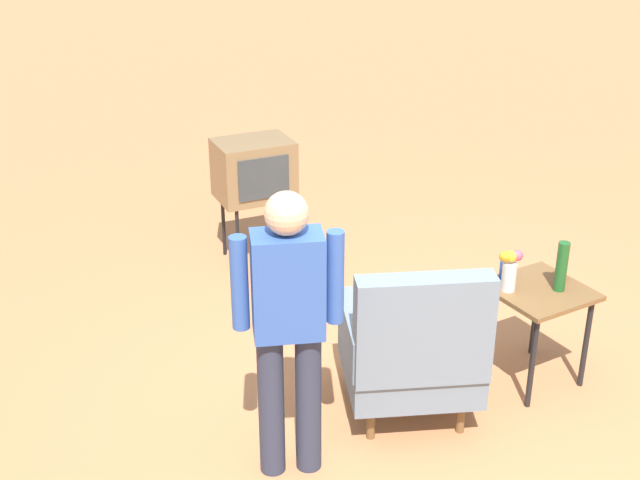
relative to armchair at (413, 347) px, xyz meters
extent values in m
plane|color=#C17A4C|center=(0.07, 0.02, -0.50)|extent=(60.00, 60.00, 0.00)
cylinder|color=brown|center=(-0.39, -0.23, -0.39)|extent=(0.05, 0.05, 0.22)
cylinder|color=brown|center=(0.09, -0.44, -0.39)|extent=(0.05, 0.05, 0.22)
cylinder|color=brown|center=(-0.18, 0.26, -0.39)|extent=(0.05, 0.05, 0.22)
cylinder|color=brown|center=(0.31, 0.04, -0.39)|extent=(0.05, 0.05, 0.22)
cube|color=slate|center=(-0.04, -0.09, -0.18)|extent=(1.00, 1.00, 0.20)
cube|color=slate|center=(0.09, 0.20, 0.24)|extent=(0.76, 0.46, 0.64)
cube|color=slate|center=(-0.33, 0.04, 0.05)|extent=(0.41, 0.68, 0.26)
cube|color=slate|center=(0.25, -0.22, 0.05)|extent=(0.41, 0.68, 0.26)
cylinder|color=black|center=(-1.14, -0.18, -0.19)|extent=(0.04, 0.04, 0.63)
cylinder|color=black|center=(-0.70, -0.18, -0.19)|extent=(0.04, 0.04, 0.63)
cylinder|color=black|center=(-1.14, 0.27, -0.19)|extent=(0.04, 0.04, 0.63)
cylinder|color=black|center=(-0.70, 0.27, -0.19)|extent=(0.04, 0.04, 0.63)
cube|color=brown|center=(-0.92, 0.04, 0.14)|extent=(0.56, 0.56, 0.03)
cylinder|color=black|center=(0.06, -2.29, -0.22)|extent=(0.03, 0.03, 0.55)
cylinder|color=black|center=(-0.38, -2.25, -0.22)|extent=(0.03, 0.03, 0.55)
cylinder|color=black|center=(0.02, -2.65, -0.22)|extent=(0.03, 0.03, 0.55)
cylinder|color=black|center=(-0.42, -2.60, -0.22)|extent=(0.03, 0.03, 0.55)
cube|color=olive|center=(-0.18, -2.45, 0.29)|extent=(0.64, 0.50, 0.48)
cube|color=#383D3F|center=(-0.16, -2.22, 0.29)|extent=(0.42, 0.05, 0.34)
cylinder|color=#2D3347|center=(0.74, 0.08, -0.07)|extent=(0.14, 0.14, 0.86)
cylinder|color=#2D3347|center=(0.93, 0.00, -0.07)|extent=(0.14, 0.14, 0.86)
cube|color=#3356A8|center=(0.84, 0.04, 0.64)|extent=(0.42, 0.34, 0.56)
cylinder|color=#3356A8|center=(0.61, 0.13, 0.67)|extent=(0.09, 0.09, 0.50)
cylinder|color=#3356A8|center=(1.06, -0.05, 0.67)|extent=(0.09, 0.09, 0.50)
sphere|color=#DBAD84|center=(0.84, 0.04, 1.03)|extent=(0.22, 0.22, 0.22)
cylinder|color=blue|center=(-0.82, -0.18, 0.22)|extent=(0.07, 0.07, 0.12)
cylinder|color=#1E5623|center=(-1.01, 0.11, 0.32)|extent=(0.07, 0.07, 0.32)
cylinder|color=red|center=(-1.12, 0.02, 0.22)|extent=(0.07, 0.07, 0.12)
cylinder|color=silver|center=(-0.73, -0.04, 0.25)|extent=(0.09, 0.09, 0.18)
sphere|color=yellow|center=(-0.73, -0.04, 0.39)|extent=(0.07, 0.07, 0.07)
sphere|color=#E04C66|center=(-0.77, -0.03, 0.39)|extent=(0.07, 0.07, 0.07)
sphere|color=orange|center=(-0.70, -0.06, 0.39)|extent=(0.07, 0.07, 0.07)
camera|label=1|loc=(2.59, 3.37, 2.62)|focal=47.66mm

